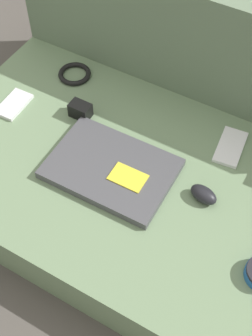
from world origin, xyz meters
TOP-DOWN VIEW (x-y plane):
  - ground_plane at (0.00, 0.00)m, footprint 8.00×8.00m
  - couch_seat at (0.00, 0.00)m, footprint 1.08×0.65m
  - couch_backrest at (0.00, 0.42)m, footprint 1.08×0.20m
  - laptop at (-0.03, -0.01)m, footprint 0.32×0.23m
  - computer_mouse at (0.20, 0.03)m, footprint 0.08×0.06m
  - phone_silver at (-0.40, 0.05)m, footprint 0.07×0.11m
  - phone_black at (0.20, 0.21)m, footprint 0.08×0.13m
  - charger_brick at (-0.21, 0.11)m, footprint 0.06×0.04m
  - cable_coil at (-0.31, 0.24)m, footprint 0.10×0.10m

SIDE VIEW (x-z plane):
  - ground_plane at x=0.00m, z-range 0.00..0.00m
  - couch_seat at x=0.00m, z-range 0.00..0.14m
  - phone_black at x=0.20m, z-range 0.14..0.15m
  - phone_silver at x=-0.40m, z-range 0.14..0.16m
  - cable_coil at x=-0.31m, z-range 0.14..0.16m
  - laptop at x=-0.03m, z-range 0.14..0.17m
  - computer_mouse at x=0.20m, z-range 0.14..0.18m
  - charger_brick at x=-0.21m, z-range 0.14..0.19m
  - couch_backrest at x=0.00m, z-range 0.00..0.47m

